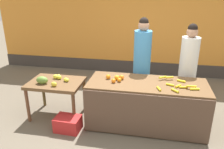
{
  "coord_description": "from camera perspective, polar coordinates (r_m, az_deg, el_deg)",
  "views": [
    {
      "loc": [
        0.38,
        -3.67,
        2.38
      ],
      "look_at": [
        -0.35,
        0.15,
        0.88
      ],
      "focal_mm": 36.35,
      "sensor_mm": 36.0,
      "label": 1
    }
  ],
  "objects": [
    {
      "name": "mango_papaya_pile",
      "position": [
        4.39,
        -15.42,
        -1.21
      ],
      "size": [
        0.58,
        0.46,
        0.14
      ],
      "color": "yellow",
      "rests_on": "side_table_wooden"
    },
    {
      "name": "fruit_stall_counter",
      "position": [
        4.16,
        8.59,
        -7.44
      ],
      "size": [
        2.07,
        0.85,
        0.83
      ],
      "color": "brown",
      "rests_on": "ground"
    },
    {
      "name": "banana_bunch_pile",
      "position": [
        3.95,
        15.92,
        -2.46
      ],
      "size": [
        0.68,
        0.59,
        0.07
      ],
      "color": "gold",
      "rests_on": "fruit_stall_counter"
    },
    {
      "name": "vendor_woman_blue_shirt",
      "position": [
        4.57,
        7.5,
        2.52
      ],
      "size": [
        0.34,
        0.34,
        1.87
      ],
      "color": "#33333D",
      "rests_on": "ground"
    },
    {
      "name": "vendor_woman_white_shirt",
      "position": [
        4.67,
        18.49,
        1.31
      ],
      "size": [
        0.34,
        0.34,
        1.77
      ],
      "color": "#33333D",
      "rests_on": "ground"
    },
    {
      "name": "produce_sack",
      "position": [
        5.11,
        -1.93,
        -3.98
      ],
      "size": [
        0.47,
        0.47,
        0.44
      ],
      "primitive_type": "ellipsoid",
      "rotation": [
        0.0,
        0.0,
        0.79
      ],
      "color": "maroon",
      "rests_on": "ground"
    },
    {
      "name": "produce_crate",
      "position": [
        4.18,
        -11.03,
        -12.04
      ],
      "size": [
        0.45,
        0.34,
        0.26
      ],
      "primitive_type": "cube",
      "rotation": [
        0.0,
        0.0,
        -0.05
      ],
      "color": "red",
      "rests_on": "ground"
    },
    {
      "name": "market_wall_back",
      "position": [
        6.52,
        7.59,
        13.26
      ],
      "size": [
        8.59,
        0.23,
        3.1
      ],
      "color": "orange",
      "rests_on": "ground"
    },
    {
      "name": "orange_pile",
      "position": [
        4.03,
        1.0,
        -0.91
      ],
      "size": [
        0.33,
        0.26,
        0.09
      ],
      "color": "orange",
      "rests_on": "fruit_stall_counter"
    },
    {
      "name": "ground_plane",
      "position": [
        4.4,
        4.2,
        -11.83
      ],
      "size": [
        24.0,
        24.0,
        0.0
      ],
      "primitive_type": "plane",
      "color": "#665B4C"
    },
    {
      "name": "side_table_wooden",
      "position": [
        4.45,
        -13.9,
        -2.86
      ],
      "size": [
        1.0,
        0.73,
        0.72
      ],
      "color": "brown",
      "rests_on": "ground"
    }
  ]
}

